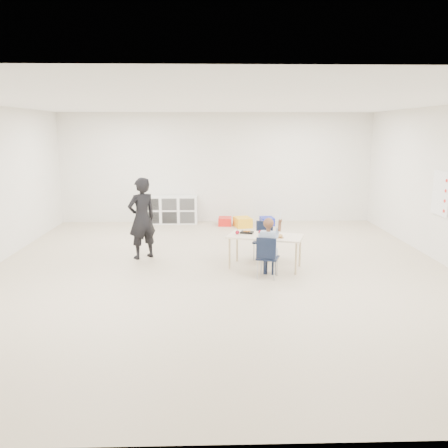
{
  "coord_description": "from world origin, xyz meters",
  "views": [
    {
      "loc": [
        -0.17,
        -7.73,
        2.38
      ],
      "look_at": [
        0.06,
        -0.1,
        0.85
      ],
      "focal_mm": 38.0,
      "sensor_mm": 36.0,
      "label": 1
    }
  ],
  "objects_px": {
    "chair_near": "(268,257)",
    "adult": "(142,218)",
    "table": "(265,251)",
    "cubby_shelf": "(170,210)",
    "child": "(268,245)"
  },
  "relations": [
    {
      "from": "cubby_shelf",
      "to": "chair_near",
      "type": "bearing_deg",
      "value": -66.95
    },
    {
      "from": "table",
      "to": "adult",
      "type": "xyz_separation_m",
      "value": [
        -2.22,
        0.71,
        0.47
      ]
    },
    {
      "from": "table",
      "to": "adult",
      "type": "bearing_deg",
      "value": -179.74
    },
    {
      "from": "table",
      "to": "cubby_shelf",
      "type": "relative_size",
      "value": 1.0
    },
    {
      "from": "chair_near",
      "to": "adult",
      "type": "distance_m",
      "value": 2.57
    },
    {
      "from": "child",
      "to": "cubby_shelf",
      "type": "relative_size",
      "value": 0.78
    },
    {
      "from": "cubby_shelf",
      "to": "adult",
      "type": "distance_m",
      "value": 3.38
    },
    {
      "from": "table",
      "to": "chair_near",
      "type": "distance_m",
      "value": 0.56
    },
    {
      "from": "cubby_shelf",
      "to": "adult",
      "type": "relative_size",
      "value": 0.92
    },
    {
      "from": "cubby_shelf",
      "to": "adult",
      "type": "xyz_separation_m",
      "value": [
        -0.24,
        -3.35,
        0.41
      ]
    },
    {
      "from": "chair_near",
      "to": "child",
      "type": "height_order",
      "value": "child"
    },
    {
      "from": "child",
      "to": "adult",
      "type": "distance_m",
      "value": 2.54
    },
    {
      "from": "child",
      "to": "adult",
      "type": "xyz_separation_m",
      "value": [
        -2.2,
        1.26,
        0.21
      ]
    },
    {
      "from": "table",
      "to": "adult",
      "type": "distance_m",
      "value": 2.38
    },
    {
      "from": "table",
      "to": "chair_near",
      "type": "relative_size",
      "value": 2.01
    }
  ]
}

